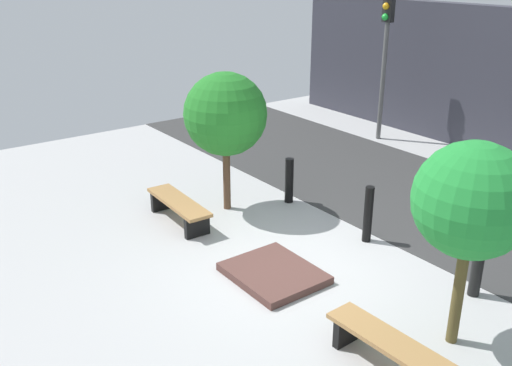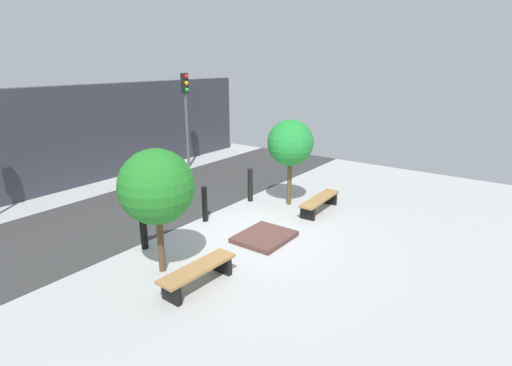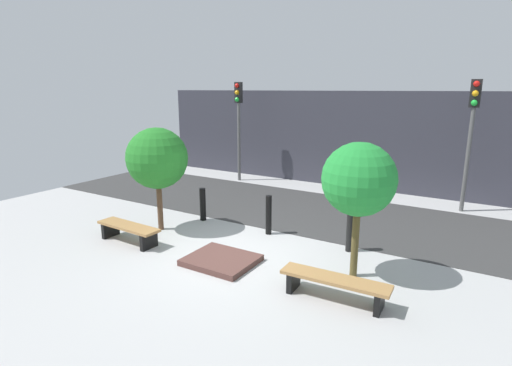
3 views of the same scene
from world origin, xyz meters
The scene contains 13 objects.
ground_plane centered at (0.00, 0.00, 0.00)m, with size 18.00×18.00×0.00m, color #A9A9A9.
road_strip centered at (0.00, 4.00, 0.01)m, with size 18.00×4.14×0.01m, color #343434.
building_facade centered at (0.00, 7.76, 1.75)m, with size 16.20×0.50×3.51m, color #33333D.
bench_left centered at (-2.57, -0.54, 0.31)m, with size 1.75×0.52×0.43m.
bench_right centered at (2.57, -0.54, 0.31)m, with size 1.92×0.50×0.42m.
planter_bed centered at (0.00, -0.34, 0.06)m, with size 1.40×1.19×0.12m, color brown.
tree_behind_left_bench centered at (-2.57, 0.52, 1.87)m, with size 1.54×1.54×2.66m.
tree_behind_right_bench centered at (2.57, 0.52, 1.94)m, with size 1.39×1.39×2.65m.
bollard_far_left centered at (-2.10, 1.68, 0.46)m, with size 0.17×0.17×0.91m, color black.
bollard_left centered at (0.00, 1.68, 0.50)m, with size 0.15×0.15×1.00m, color black.
bollard_center centered at (2.10, 1.68, 0.53)m, with size 0.17×0.17×1.06m, color black.
traffic_light_west centered at (-4.00, 6.36, 2.63)m, with size 0.28×0.27×3.82m.
traffic_light_mid_west centered at (4.00, 6.36, 2.65)m, with size 0.28×0.27×3.84m.
Camera 3 is at (4.68, -6.63, 3.60)m, focal length 28.00 mm.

